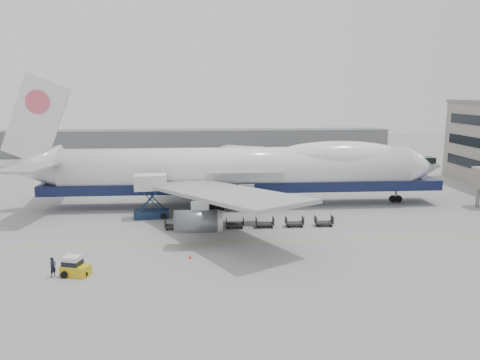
{
  "coord_description": "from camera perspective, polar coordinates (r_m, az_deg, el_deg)",
  "views": [
    {
      "loc": [
        -4.94,
        -57.58,
        17.15
      ],
      "look_at": [
        -0.04,
        6.0,
        5.06
      ],
      "focal_mm": 35.0,
      "sensor_mm": 36.0,
      "label": 1
    }
  ],
  "objects": [
    {
      "name": "catering_truck",
      "position": [
        65.21,
        -10.81,
        -1.6
      ],
      "size": [
        4.94,
        3.63,
        6.04
      ],
      "rotation": [
        0.0,
        0.0,
        0.1
      ],
      "color": "#162743",
      "rests_on": "ground"
    },
    {
      "name": "dolly_0",
      "position": [
        59.95,
        -8.05,
        -5.47
      ],
      "size": [
        2.3,
        1.35,
        1.3
      ],
      "color": "#2D2D30",
      "rests_on": "ground"
    },
    {
      "name": "hangar",
      "position": [
        128.41,
        -6.66,
        4.56
      ],
      "size": [
        110.0,
        8.0,
        7.0
      ],
      "primitive_type": "cube",
      "color": "slate",
      "rests_on": "ground"
    },
    {
      "name": "traffic_cone",
      "position": [
        49.72,
        -6.1,
        -9.21
      ],
      "size": [
        0.35,
        0.35,
        0.51
      ],
      "rotation": [
        0.0,
        0.0,
        0.33
      ],
      "color": "#E9490C",
      "rests_on": "ground"
    },
    {
      "name": "ground_worker",
      "position": [
        47.89,
        -21.84,
        -9.83
      ],
      "size": [
        0.73,
        0.83,
        1.92
      ],
      "primitive_type": "imported",
      "rotation": [
        0.0,
        0.0,
        1.1
      ],
      "color": "black",
      "rests_on": "ground"
    },
    {
      "name": "dolly_1",
      "position": [
        59.82,
        -4.35,
        -5.43
      ],
      "size": [
        2.3,
        1.35,
        1.3
      ],
      "color": "#2D2D30",
      "rests_on": "ground"
    },
    {
      "name": "dolly_4",
      "position": [
        60.91,
        6.65,
        -5.18
      ],
      "size": [
        2.3,
        1.35,
        1.3
      ],
      "color": "#2D2D30",
      "rests_on": "ground"
    },
    {
      "name": "dolly_3",
      "position": [
        60.3,
        3.04,
        -5.28
      ],
      "size": [
        2.3,
        1.35,
        1.3
      ],
      "color": "#2D2D30",
      "rests_on": "ground"
    },
    {
      "name": "dolly_2",
      "position": [
        59.94,
        -0.64,
        -5.37
      ],
      "size": [
        2.3,
        1.35,
        1.3
      ],
      "color": "#2D2D30",
      "rests_on": "ground"
    },
    {
      "name": "apron_line",
      "position": [
        54.58,
        1.02,
        -7.58
      ],
      "size": [
        60.0,
        0.15,
        0.01
      ],
      "primitive_type": "cube",
      "color": "gold",
      "rests_on": "ground"
    },
    {
      "name": "baggage_tug",
      "position": [
        47.61,
        -19.54,
        -9.95
      ],
      "size": [
        2.87,
        2.07,
        1.89
      ],
      "rotation": [
        0.0,
        0.0,
        -0.29
      ],
      "color": "gold",
      "rests_on": "ground"
    },
    {
      "name": "airliner",
      "position": [
        70.75,
        0.18,
        1.36
      ],
      "size": [
        67.0,
        55.3,
        19.98
      ],
      "color": "white",
      "rests_on": "ground"
    },
    {
      "name": "dolly_5",
      "position": [
        61.76,
        10.18,
        -5.05
      ],
      "size": [
        2.3,
        1.35,
        1.3
      ],
      "color": "#2D2D30",
      "rests_on": "ground"
    },
    {
      "name": "ground",
      "position": [
        60.28,
        0.48,
        -5.8
      ],
      "size": [
        260.0,
        260.0,
        0.0
      ],
      "primitive_type": "plane",
      "color": "gray",
      "rests_on": "ground"
    }
  ]
}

